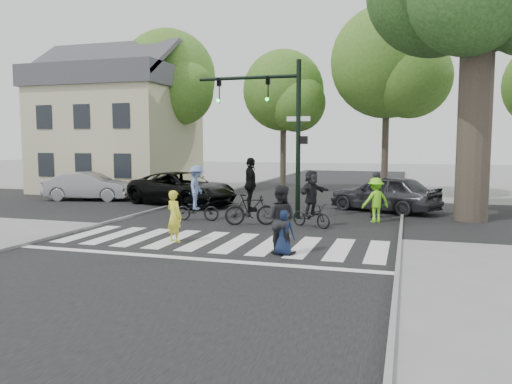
{
  "coord_description": "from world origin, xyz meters",
  "views": [
    {
      "loc": [
        5.21,
        -12.44,
        2.89
      ],
      "look_at": [
        0.5,
        3.0,
        1.3
      ],
      "focal_mm": 35.0,
      "sensor_mm": 36.0,
      "label": 1
    }
  ],
  "objects_px": {
    "cyclist_right": "(311,202)",
    "pedestrian_woman": "(174,216)",
    "pedestrian_adult": "(280,220)",
    "car_grey": "(384,193)",
    "pedestrian_child": "(283,232)",
    "car_silver": "(89,186)",
    "car_suv": "(182,189)",
    "cyclist_left": "(197,197)",
    "traffic_signal": "(277,116)",
    "cyclist_mid": "(251,198)"
  },
  "relations": [
    {
      "from": "pedestrian_adult",
      "to": "car_suv",
      "type": "height_order",
      "value": "pedestrian_adult"
    },
    {
      "from": "pedestrian_child",
      "to": "cyclist_right",
      "type": "xyz_separation_m",
      "value": [
        -0.1,
        4.42,
        0.28
      ]
    },
    {
      "from": "car_suv",
      "to": "car_silver",
      "type": "xyz_separation_m",
      "value": [
        -5.35,
        0.38,
        -0.05
      ]
    },
    {
      "from": "pedestrian_child",
      "to": "car_silver",
      "type": "height_order",
      "value": "car_silver"
    },
    {
      "from": "pedestrian_child",
      "to": "pedestrian_adult",
      "type": "distance_m",
      "value": 0.35
    },
    {
      "from": "car_silver",
      "to": "car_grey",
      "type": "relative_size",
      "value": 0.95
    },
    {
      "from": "pedestrian_adult",
      "to": "car_silver",
      "type": "xyz_separation_m",
      "value": [
        -12.25,
        9.06,
        -0.18
      ]
    },
    {
      "from": "cyclist_left",
      "to": "pedestrian_adult",
      "type": "bearing_deg",
      "value": -46.19
    },
    {
      "from": "traffic_signal",
      "to": "car_silver",
      "type": "bearing_deg",
      "value": 164.67
    },
    {
      "from": "cyclist_right",
      "to": "car_suv",
      "type": "xyz_separation_m",
      "value": [
        -6.93,
        4.41,
        -0.11
      ]
    },
    {
      "from": "car_grey",
      "to": "car_silver",
      "type": "bearing_deg",
      "value": -65.55
    },
    {
      "from": "cyclist_right",
      "to": "car_suv",
      "type": "distance_m",
      "value": 8.21
    },
    {
      "from": "pedestrian_woman",
      "to": "traffic_signal",
      "type": "bearing_deg",
      "value": -82.14
    },
    {
      "from": "traffic_signal",
      "to": "cyclist_left",
      "type": "bearing_deg",
      "value": -147.58
    },
    {
      "from": "cyclist_right",
      "to": "car_silver",
      "type": "height_order",
      "value": "cyclist_right"
    },
    {
      "from": "car_silver",
      "to": "cyclist_left",
      "type": "bearing_deg",
      "value": -131.55
    },
    {
      "from": "car_suv",
      "to": "car_grey",
      "type": "bearing_deg",
      "value": -66.46
    },
    {
      "from": "pedestrian_woman",
      "to": "pedestrian_adult",
      "type": "bearing_deg",
      "value": -166.07
    },
    {
      "from": "pedestrian_adult",
      "to": "cyclist_left",
      "type": "distance_m",
      "value": 6.25
    },
    {
      "from": "cyclist_left",
      "to": "car_grey",
      "type": "distance_m",
      "value": 8.0
    },
    {
      "from": "cyclist_left",
      "to": "car_suv",
      "type": "relative_size",
      "value": 0.37
    },
    {
      "from": "car_suv",
      "to": "cyclist_mid",
      "type": "bearing_deg",
      "value": -112.48
    },
    {
      "from": "pedestrian_child",
      "to": "pedestrian_adult",
      "type": "relative_size",
      "value": 0.67
    },
    {
      "from": "pedestrian_child",
      "to": "cyclist_left",
      "type": "bearing_deg",
      "value": -47.76
    },
    {
      "from": "cyclist_right",
      "to": "car_suv",
      "type": "relative_size",
      "value": 0.36
    },
    {
      "from": "pedestrian_adult",
      "to": "car_suv",
      "type": "bearing_deg",
      "value": -50.5
    },
    {
      "from": "pedestrian_woman",
      "to": "pedestrian_child",
      "type": "distance_m",
      "value": 3.53
    },
    {
      "from": "pedestrian_child",
      "to": "car_silver",
      "type": "relative_size",
      "value": 0.28
    },
    {
      "from": "pedestrian_adult",
      "to": "car_suv",
      "type": "xyz_separation_m",
      "value": [
        -6.9,
        8.69,
        -0.13
      ]
    },
    {
      "from": "car_silver",
      "to": "cyclist_mid",
      "type": "bearing_deg",
      "value": -127.61
    },
    {
      "from": "pedestrian_child",
      "to": "cyclist_right",
      "type": "bearing_deg",
      "value": -90.22
    },
    {
      "from": "pedestrian_child",
      "to": "car_grey",
      "type": "distance_m",
      "value": 9.46
    },
    {
      "from": "pedestrian_child",
      "to": "car_grey",
      "type": "xyz_separation_m",
      "value": [
        2.12,
        9.22,
        0.17
      ]
    },
    {
      "from": "pedestrian_adult",
      "to": "cyclist_left",
      "type": "xyz_separation_m",
      "value": [
        -4.33,
        4.51,
        -0.01
      ]
    },
    {
      "from": "pedestrian_woman",
      "to": "car_suv",
      "type": "relative_size",
      "value": 0.28
    },
    {
      "from": "cyclist_right",
      "to": "pedestrian_woman",
      "type": "bearing_deg",
      "value": -132.22
    },
    {
      "from": "pedestrian_adult",
      "to": "car_grey",
      "type": "distance_m",
      "value": 9.35
    },
    {
      "from": "car_silver",
      "to": "pedestrian_child",
      "type": "bearing_deg",
      "value": -138.33
    },
    {
      "from": "pedestrian_adult",
      "to": "car_grey",
      "type": "relative_size",
      "value": 0.39
    },
    {
      "from": "cyclist_mid",
      "to": "car_silver",
      "type": "xyz_separation_m",
      "value": [
        -10.14,
        4.93,
        -0.26
      ]
    },
    {
      "from": "cyclist_right",
      "to": "car_silver",
      "type": "xyz_separation_m",
      "value": [
        -12.27,
        4.78,
        -0.16
      ]
    },
    {
      "from": "cyclist_right",
      "to": "traffic_signal",
      "type": "bearing_deg",
      "value": 132.49
    },
    {
      "from": "traffic_signal",
      "to": "car_suv",
      "type": "distance_m",
      "value": 6.56
    },
    {
      "from": "pedestrian_woman",
      "to": "car_suv",
      "type": "xyz_separation_m",
      "value": [
        -3.58,
        8.1,
        0.01
      ]
    },
    {
      "from": "pedestrian_woman",
      "to": "cyclist_right",
      "type": "xyz_separation_m",
      "value": [
        3.35,
        3.69,
        0.12
      ]
    },
    {
      "from": "cyclist_left",
      "to": "cyclist_mid",
      "type": "distance_m",
      "value": 2.25
    },
    {
      "from": "traffic_signal",
      "to": "pedestrian_adult",
      "type": "distance_m",
      "value": 7.07
    },
    {
      "from": "traffic_signal",
      "to": "car_suv",
      "type": "xyz_separation_m",
      "value": [
        -5.19,
        2.51,
        -3.13
      ]
    },
    {
      "from": "car_suv",
      "to": "car_grey",
      "type": "relative_size",
      "value": 1.21
    },
    {
      "from": "pedestrian_woman",
      "to": "car_silver",
      "type": "height_order",
      "value": "pedestrian_woman"
    }
  ]
}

